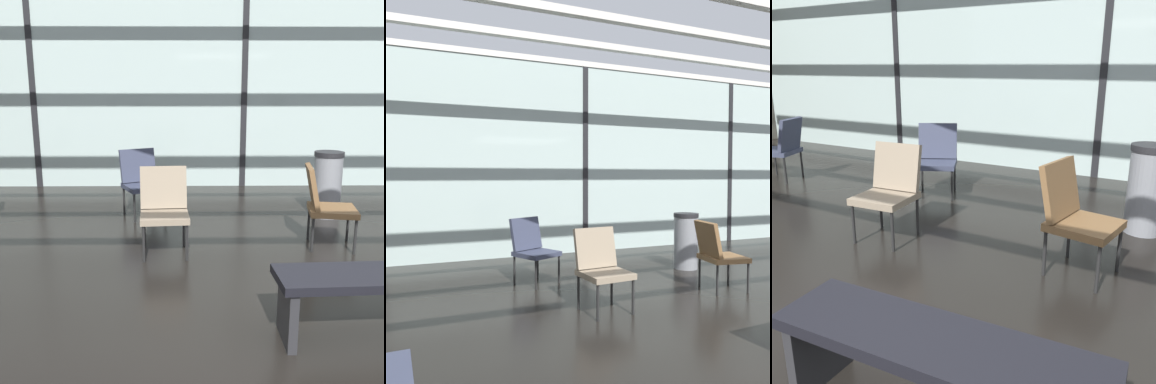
# 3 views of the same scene
# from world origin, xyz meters

# --- Properties ---
(glass_curtain_wall) EXTENTS (14.00, 0.08, 3.48)m
(glass_curtain_wall) POSITION_xyz_m (0.00, 5.20, 1.74)
(glass_curtain_wall) COLOR #A3B7B2
(glass_curtain_wall) RESTS_ON ground
(window_mullion_0) EXTENTS (0.10, 0.12, 3.48)m
(window_mullion_0) POSITION_xyz_m (-3.50, 5.20, 1.74)
(window_mullion_0) COLOR black
(window_mullion_0) RESTS_ON ground
(window_mullion_1) EXTENTS (0.10, 0.12, 3.48)m
(window_mullion_1) POSITION_xyz_m (0.00, 5.20, 1.74)
(window_mullion_1) COLOR black
(window_mullion_1) RESTS_ON ground
(lounge_chair_0) EXTENTS (0.52, 0.56, 0.87)m
(lounge_chair_0) POSITION_xyz_m (-1.20, 2.00, 0.49)
(lounge_chair_0) COLOR #7F705B
(lounge_chair_0) RESTS_ON ground
(lounge_chair_2) EXTENTS (0.65, 0.63, 0.87)m
(lounge_chair_2) POSITION_xyz_m (-3.80, 2.90, 0.49)
(lounge_chair_2) COLOR #33384C
(lounge_chair_2) RESTS_ON ground
(lounge_chair_3) EXTENTS (0.66, 0.68, 0.87)m
(lounge_chair_3) POSITION_xyz_m (-1.56, 3.37, 0.49)
(lounge_chair_3) COLOR #33384C
(lounge_chair_3) RESTS_ON ground
(lounge_chair_4) EXTENTS (0.60, 0.56, 0.87)m
(lounge_chair_4) POSITION_xyz_m (0.48, 2.12, 0.49)
(lounge_chair_4) COLOR brown
(lounge_chair_4) RESTS_ON ground
(waiting_bench) EXTENTS (1.52, 0.47, 0.47)m
(waiting_bench) POSITION_xyz_m (0.37, 0.32, 0.36)
(waiting_bench) COLOR black
(waiting_bench) RESTS_ON ground
(trash_bin) EXTENTS (0.38, 0.38, 0.86)m
(trash_bin) POSITION_xyz_m (0.88, 3.26, 0.43)
(trash_bin) COLOR slate
(trash_bin) RESTS_ON ground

